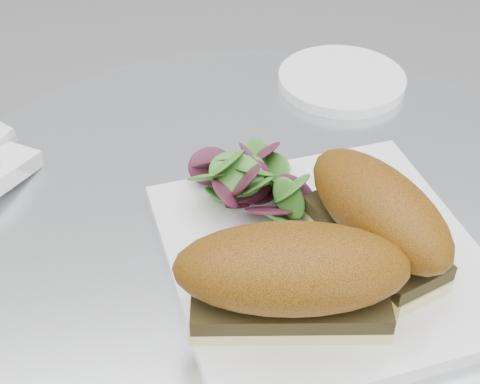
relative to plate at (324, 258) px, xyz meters
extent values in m
cylinder|color=silver|center=(-0.04, 0.05, -0.02)|extent=(0.70, 0.70, 0.02)
cube|color=white|center=(0.00, 0.00, 0.00)|extent=(0.29, 0.29, 0.02)
cube|color=beige|center=(-0.05, -0.06, 0.01)|extent=(0.16, 0.09, 0.01)
cube|color=black|center=(-0.05, -0.06, 0.03)|extent=(0.16, 0.09, 0.01)
ellipsoid|color=brown|center=(-0.05, -0.06, 0.06)|extent=(0.19, 0.11, 0.06)
cube|color=beige|center=(0.04, -0.01, 0.01)|extent=(0.10, 0.15, 0.01)
cube|color=black|center=(0.04, -0.01, 0.03)|extent=(0.10, 0.14, 0.01)
ellipsoid|color=brown|center=(0.04, -0.01, 0.06)|extent=(0.12, 0.17, 0.06)
cylinder|color=white|center=(0.10, 0.29, 0.00)|extent=(0.15, 0.15, 0.01)
camera|label=1|loc=(-0.14, -0.38, 0.42)|focal=50.00mm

